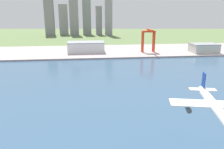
% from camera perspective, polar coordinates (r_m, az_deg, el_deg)
% --- Properties ---
extents(ground_plane, '(2400.00, 2400.00, 0.00)m').
position_cam_1_polar(ground_plane, '(234.13, 2.30, -1.97)').
color(ground_plane, '#5E7545').
extents(water_bay, '(840.00, 360.00, 0.15)m').
position_cam_1_polar(water_bay, '(178.81, 5.38, -7.70)').
color(water_bay, '#385675').
rests_on(water_bay, ground).
extents(industrial_pier, '(840.00, 140.00, 2.50)m').
position_cam_1_polar(industrial_pier, '(417.68, -1.87, 6.03)').
color(industrial_pier, '#A69696').
rests_on(industrial_pier, ground).
extents(airplane_landing, '(38.45, 45.00, 14.02)m').
position_cam_1_polar(airplane_landing, '(110.19, 24.54, -7.15)').
color(airplane_landing, white).
extents(port_crane_red, '(22.56, 34.47, 40.39)m').
position_cam_1_polar(port_crane_red, '(400.11, 9.35, 9.70)').
color(port_crane_red, red).
rests_on(port_crane_red, industrial_pier).
extents(warehouse_main, '(63.98, 36.03, 18.45)m').
position_cam_1_polar(warehouse_main, '(399.36, -6.68, 7.01)').
color(warehouse_main, white).
rests_on(warehouse_main, industrial_pier).
extents(warehouse_annex, '(45.55, 31.64, 15.53)m').
position_cam_1_polar(warehouse_annex, '(426.98, 22.47, 6.30)').
color(warehouse_annex, silver).
rests_on(warehouse_annex, industrial_pier).
extents(distant_skyline, '(210.01, 58.53, 151.56)m').
position_cam_1_polar(distant_skyline, '(740.04, -9.16, 14.63)').
color(distant_skyline, gray).
rests_on(distant_skyline, ground).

